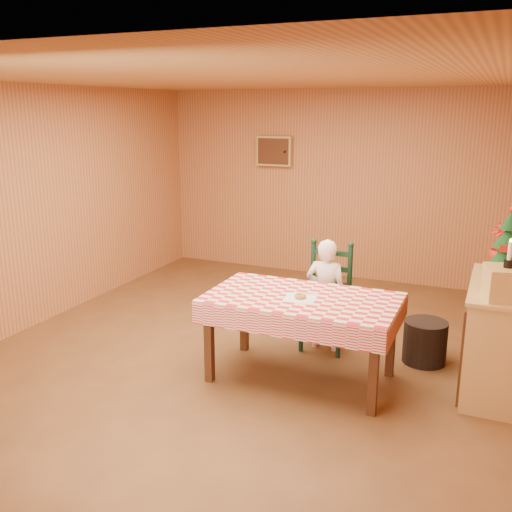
{
  "coord_description": "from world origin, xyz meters",
  "views": [
    {
      "loc": [
        2.13,
        -4.73,
        2.35
      ],
      "look_at": [
        0.0,
        0.2,
        0.95
      ],
      "focal_mm": 40.0,
      "sensor_mm": 36.0,
      "label": 1
    }
  ],
  "objects_px": {
    "ladder_chair": "(327,299)",
    "storage_bin": "(425,342)",
    "seated_child": "(326,295)",
    "shelf_unit": "(498,336)",
    "christmas_tree": "(509,245)",
    "crate": "(506,283)",
    "dining_table": "(302,306)"
  },
  "relations": [
    {
      "from": "ladder_chair",
      "to": "storage_bin",
      "type": "distance_m",
      "value": 1.01
    },
    {
      "from": "seated_child",
      "to": "shelf_unit",
      "type": "bearing_deg",
      "value": 172.31
    },
    {
      "from": "christmas_tree",
      "to": "seated_child",
      "type": "bearing_deg",
      "value": -178.72
    },
    {
      "from": "seated_child",
      "to": "shelf_unit",
      "type": "relative_size",
      "value": 0.91
    },
    {
      "from": "crate",
      "to": "christmas_tree",
      "type": "distance_m",
      "value": 0.67
    },
    {
      "from": "ladder_chair",
      "to": "christmas_tree",
      "type": "height_order",
      "value": "christmas_tree"
    },
    {
      "from": "seated_child",
      "to": "ladder_chair",
      "type": "bearing_deg",
      "value": -90.0
    },
    {
      "from": "ladder_chair",
      "to": "seated_child",
      "type": "xyz_separation_m",
      "value": [
        -0.0,
        -0.06,
        0.06
      ]
    },
    {
      "from": "crate",
      "to": "christmas_tree",
      "type": "relative_size",
      "value": 0.48
    },
    {
      "from": "ladder_chair",
      "to": "crate",
      "type": "height_order",
      "value": "crate"
    },
    {
      "from": "dining_table",
      "to": "storage_bin",
      "type": "distance_m",
      "value": 1.34
    },
    {
      "from": "dining_table",
      "to": "ladder_chair",
      "type": "bearing_deg",
      "value": 90.0
    },
    {
      "from": "storage_bin",
      "to": "shelf_unit",
      "type": "bearing_deg",
      "value": -23.9
    },
    {
      "from": "seated_child",
      "to": "storage_bin",
      "type": "bearing_deg",
      "value": -176.46
    },
    {
      "from": "ladder_chair",
      "to": "shelf_unit",
      "type": "xyz_separation_m",
      "value": [
        1.59,
        -0.27,
        -0.04
      ]
    },
    {
      "from": "crate",
      "to": "seated_child",
      "type": "bearing_deg",
      "value": 158.93
    },
    {
      "from": "ladder_chair",
      "to": "crate",
      "type": "relative_size",
      "value": 3.6
    },
    {
      "from": "seated_child",
      "to": "christmas_tree",
      "type": "distance_m",
      "value": 1.72
    },
    {
      "from": "seated_child",
      "to": "crate",
      "type": "height_order",
      "value": "crate"
    },
    {
      "from": "ladder_chair",
      "to": "christmas_tree",
      "type": "bearing_deg",
      "value": -0.77
    },
    {
      "from": "storage_bin",
      "to": "christmas_tree",
      "type": "bearing_deg",
      "value": -2.22
    },
    {
      "from": "ladder_chair",
      "to": "seated_child",
      "type": "height_order",
      "value": "seated_child"
    },
    {
      "from": "christmas_tree",
      "to": "storage_bin",
      "type": "xyz_separation_m",
      "value": [
        -0.63,
        0.02,
        -1.01
      ]
    },
    {
      "from": "crate",
      "to": "storage_bin",
      "type": "height_order",
      "value": "crate"
    },
    {
      "from": "ladder_chair",
      "to": "storage_bin",
      "type": "height_order",
      "value": "ladder_chair"
    },
    {
      "from": "crate",
      "to": "christmas_tree",
      "type": "height_order",
      "value": "christmas_tree"
    },
    {
      "from": "seated_child",
      "to": "storage_bin",
      "type": "xyz_separation_m",
      "value": [
        0.97,
        0.06,
        -0.36
      ]
    },
    {
      "from": "dining_table",
      "to": "christmas_tree",
      "type": "distance_m",
      "value": 1.84
    },
    {
      "from": "ladder_chair",
      "to": "dining_table",
      "type": "bearing_deg",
      "value": -90.0
    },
    {
      "from": "ladder_chair",
      "to": "christmas_tree",
      "type": "distance_m",
      "value": 1.74
    },
    {
      "from": "dining_table",
      "to": "storage_bin",
      "type": "bearing_deg",
      "value": 39.24
    },
    {
      "from": "storage_bin",
      "to": "dining_table",
      "type": "bearing_deg",
      "value": -140.76
    }
  ]
}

